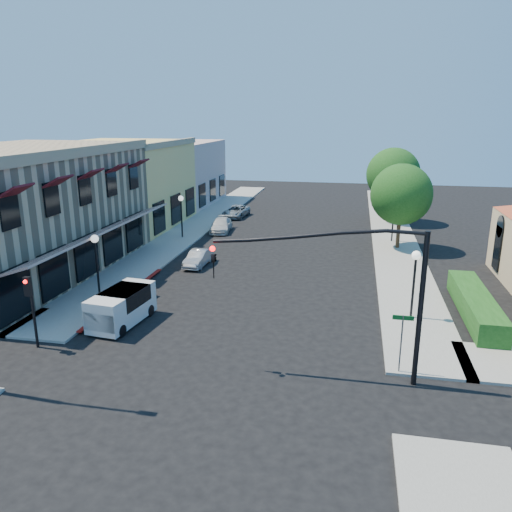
% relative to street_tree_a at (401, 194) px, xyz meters
% --- Properties ---
extents(ground, '(120.00, 120.00, 0.00)m').
position_rel_street_tree_a_xyz_m(ground, '(-8.80, -22.00, -4.19)').
color(ground, black).
rests_on(ground, ground).
extents(sidewalk_left, '(3.50, 50.00, 0.12)m').
position_rel_street_tree_a_xyz_m(sidewalk_left, '(-17.55, 5.00, -4.13)').
color(sidewalk_left, gray).
rests_on(sidewalk_left, ground).
extents(sidewalk_right, '(3.50, 50.00, 0.12)m').
position_rel_street_tree_a_xyz_m(sidewalk_right, '(-0.05, 5.00, -4.13)').
color(sidewalk_right, gray).
rests_on(sidewalk_right, ground).
extents(curb_red_strip, '(0.25, 10.00, 0.06)m').
position_rel_street_tree_a_xyz_m(curb_red_strip, '(-15.70, -14.00, -4.19)').
color(curb_red_strip, maroon).
rests_on(curb_red_strip, ground).
extents(corner_brick_building, '(11.77, 18.20, 8.10)m').
position_rel_street_tree_a_xyz_m(corner_brick_building, '(-24.25, -11.00, -0.19)').
color(corner_brick_building, tan).
rests_on(corner_brick_building, ground).
extents(yellow_stucco_building, '(10.00, 12.00, 7.60)m').
position_rel_street_tree_a_xyz_m(yellow_stucco_building, '(-24.30, 4.00, -0.39)').
color(yellow_stucco_building, '#E9C769').
rests_on(yellow_stucco_building, ground).
extents(pink_stucco_building, '(10.00, 12.00, 7.00)m').
position_rel_street_tree_a_xyz_m(pink_stucco_building, '(-24.30, 16.00, -0.69)').
color(pink_stucco_building, '#BF9A90').
rests_on(pink_stucco_building, ground).
extents(hedge, '(1.40, 8.00, 1.10)m').
position_rel_street_tree_a_xyz_m(hedge, '(2.90, -13.00, -4.19)').
color(hedge, '#184A15').
rests_on(hedge, ground).
extents(street_tree_a, '(4.56, 4.56, 6.48)m').
position_rel_street_tree_a_xyz_m(street_tree_a, '(0.00, 0.00, 0.00)').
color(street_tree_a, '#362615').
rests_on(street_tree_a, ground).
extents(street_tree_b, '(4.94, 4.94, 7.02)m').
position_rel_street_tree_a_xyz_m(street_tree_b, '(0.00, 10.00, 0.35)').
color(street_tree_b, '#362615').
rests_on(street_tree_b, ground).
extents(signal_mast_arm, '(8.01, 0.39, 6.00)m').
position_rel_street_tree_a_xyz_m(signal_mast_arm, '(-2.94, -20.50, -0.11)').
color(signal_mast_arm, black).
rests_on(signal_mast_arm, ground).
extents(secondary_signal, '(0.28, 0.42, 3.32)m').
position_rel_street_tree_a_xyz_m(secondary_signal, '(-16.80, -20.59, -1.88)').
color(secondary_signal, black).
rests_on(secondary_signal, ground).
extents(street_name_sign, '(0.80, 0.06, 2.50)m').
position_rel_street_tree_a_xyz_m(street_name_sign, '(-1.30, -19.80, -2.50)').
color(street_name_sign, '#595B5E').
rests_on(street_name_sign, ground).
extents(lamppost_left_near, '(0.44, 0.44, 3.57)m').
position_rel_street_tree_a_xyz_m(lamppost_left_near, '(-17.30, -14.00, -1.46)').
color(lamppost_left_near, black).
rests_on(lamppost_left_near, ground).
extents(lamppost_left_far, '(0.44, 0.44, 3.57)m').
position_rel_street_tree_a_xyz_m(lamppost_left_far, '(-17.30, 0.00, -1.46)').
color(lamppost_left_far, black).
rests_on(lamppost_left_far, ground).
extents(lamppost_right_near, '(0.44, 0.44, 3.57)m').
position_rel_street_tree_a_xyz_m(lamppost_right_near, '(-0.30, -14.00, -1.46)').
color(lamppost_right_near, black).
rests_on(lamppost_right_near, ground).
extents(lamppost_right_far, '(0.44, 0.44, 3.57)m').
position_rel_street_tree_a_xyz_m(lamppost_right_far, '(-0.30, 2.00, -1.46)').
color(lamppost_right_far, black).
rests_on(lamppost_right_far, ground).
extents(white_van, '(2.09, 4.01, 1.70)m').
position_rel_street_tree_a_xyz_m(white_van, '(-14.26, -17.40, -3.21)').
color(white_van, silver).
rests_on(white_van, ground).
extents(parked_car_a, '(1.71, 3.45, 1.13)m').
position_rel_street_tree_a_xyz_m(parked_car_a, '(-15.00, -14.86, -3.63)').
color(parked_car_a, black).
rests_on(parked_car_a, ground).
extents(parked_car_b, '(1.28, 3.31, 1.08)m').
position_rel_street_tree_a_xyz_m(parked_car_b, '(-13.60, -7.24, -3.66)').
color(parked_car_b, '#A0A2A5').
rests_on(parked_car_b, ground).
extents(parked_car_c, '(1.98, 4.09, 1.15)m').
position_rel_street_tree_a_xyz_m(parked_car_c, '(-14.77, 3.00, -3.62)').
color(parked_car_c, '#B8B8B6').
rests_on(parked_car_c, ground).
extents(parked_car_d, '(2.31, 4.31, 1.15)m').
position_rel_street_tree_a_xyz_m(parked_car_d, '(-15.00, 9.57, -3.62)').
color(parked_car_d, '#949699').
rests_on(parked_car_d, ground).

